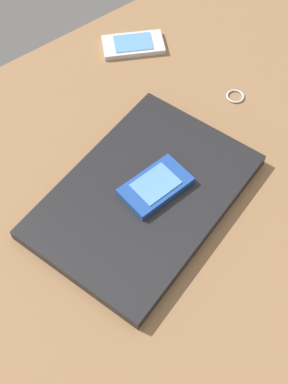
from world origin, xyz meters
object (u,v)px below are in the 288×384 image
cell_phone_on_desk (133,45)px  key_ring (235,96)px  cell_phone_on_laptop (156,186)px  laptop_closed (144,196)px

cell_phone_on_desk → key_ring: (-6.03, 20.44, -0.33)cm
cell_phone_on_laptop → key_ring: 24.12cm
cell_phone_on_desk → key_ring: 21.31cm
key_ring → cell_phone_on_laptop: bearing=17.1°
laptop_closed → cell_phone_on_laptop: cell_phone_on_laptop is taller
cell_phone_on_laptop → cell_phone_on_desk: size_ratio=0.82×
laptop_closed → key_ring: bearing=179.4°
laptop_closed → cell_phone_on_desk: 32.82cm
cell_phone_on_laptop → key_ring: cell_phone_on_laptop is taller
cell_phone_on_laptop → key_ring: (-22.95, -7.05, -2.35)cm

